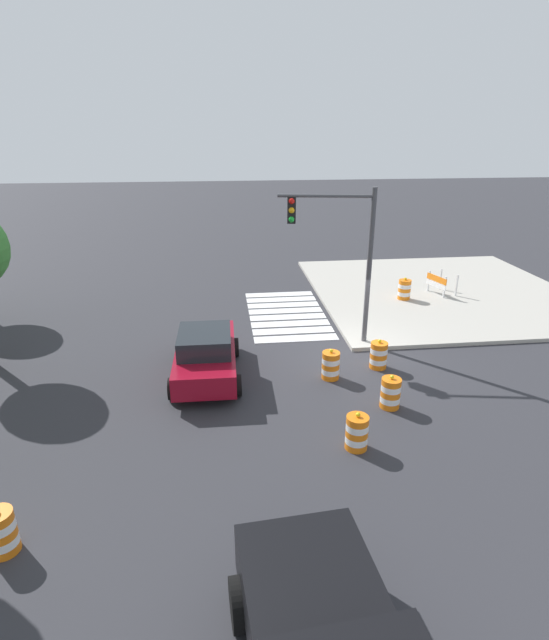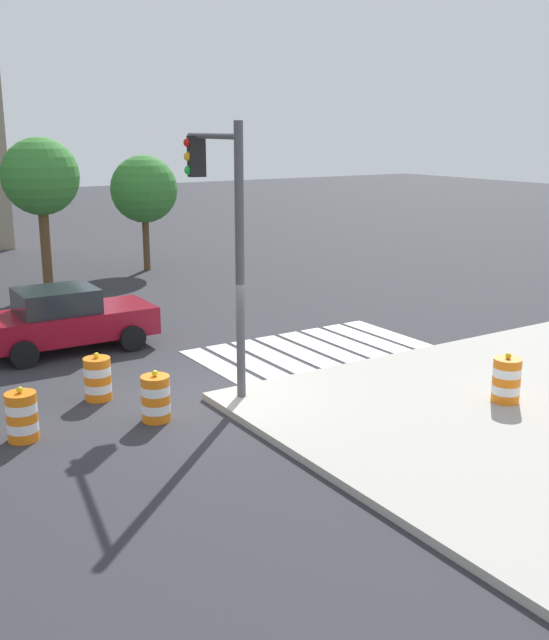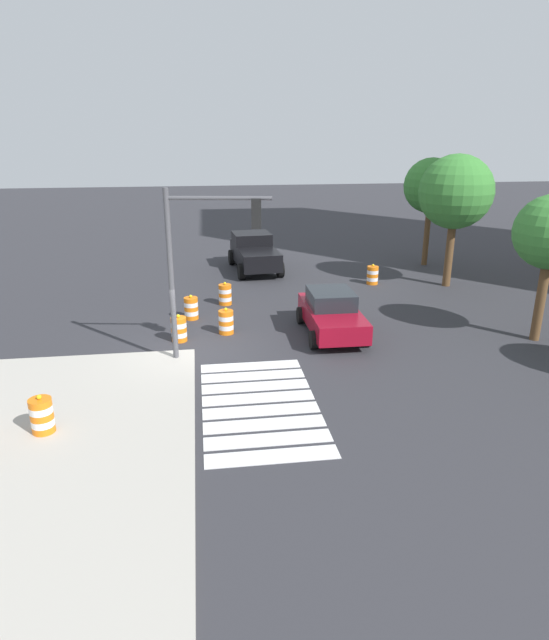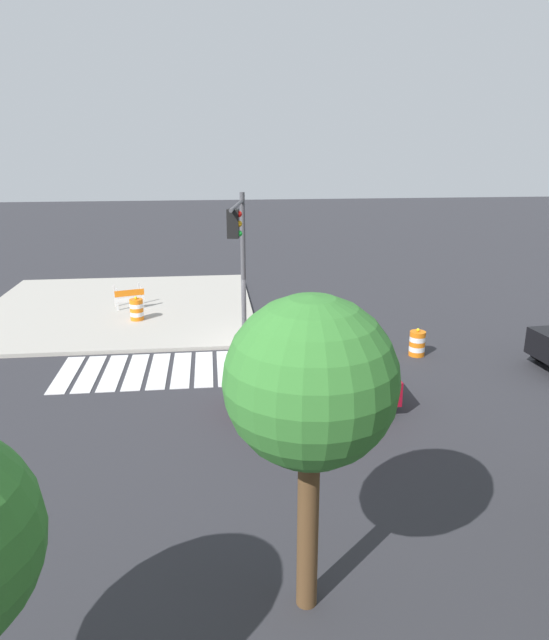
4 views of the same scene
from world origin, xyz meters
name	(u,v)px [view 2 (image 2 of 4)]	position (x,y,z in m)	size (l,w,h in m)	color
ground_plane	(202,400)	(0.00, 0.00, 0.00)	(120.00, 120.00, 0.00)	#2D2D33
crosswalk_stripes	(309,349)	(4.00, 1.80, 0.01)	(5.85, 3.20, 0.02)	silver
sports_car	(65,319)	(-1.25, 5.12, 0.81)	(4.32, 2.19, 1.63)	maroon
traffic_barrel_median_near	(98,379)	(-1.81, 1.20, 0.45)	(0.56, 0.56, 1.02)	orange
traffic_barrel_median_far	(22,416)	(-3.69, -0.11, 0.45)	(0.56, 0.56, 1.02)	orange
traffic_barrel_far_curb	(156,398)	(-1.27, -0.54, 0.45)	(0.56, 0.56, 1.02)	orange
traffic_barrel_on_sidewalk	(506,380)	(4.94, -3.73, 0.60)	(0.56, 0.56, 1.02)	orange
traffic_light_pole	(220,208)	(0.78, 0.52, 3.91)	(0.74, 3.26, 5.50)	#4C4C51
street_tree_streetside_mid	(40,178)	(0.40, 12.38, 3.91)	(2.58, 2.58, 5.25)	brown
street_tree_streetside_far	(144,190)	(4.97, 14.51, 3.20)	(2.62, 2.62, 4.53)	brown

